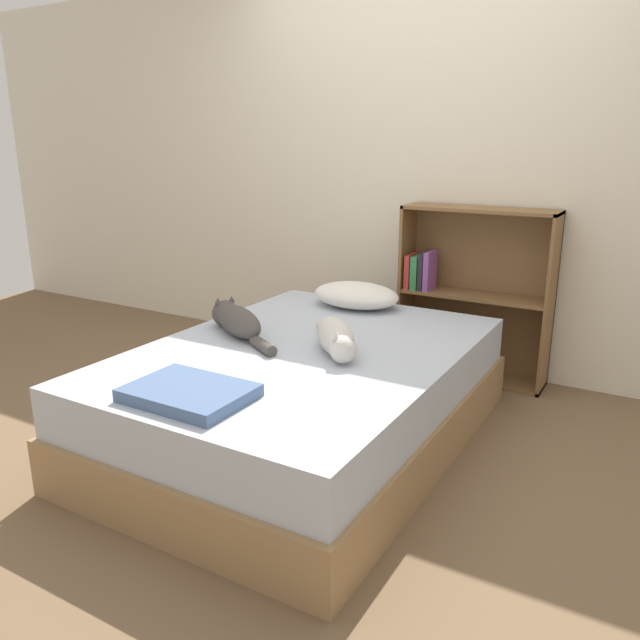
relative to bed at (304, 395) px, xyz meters
name	(u,v)px	position (x,y,z in m)	size (l,w,h in m)	color
ground_plane	(305,439)	(0.00, 0.00, -0.24)	(8.00, 8.00, 0.00)	brown
wall_back	(422,169)	(0.00, 1.42, 1.01)	(8.00, 0.06, 2.50)	silver
bed	(304,395)	(0.00, 0.00, 0.00)	(1.42, 2.00, 0.48)	#99754C
pillow	(356,295)	(-0.13, 0.79, 0.32)	(0.52, 0.36, 0.14)	white
cat_light	(336,338)	(0.17, 0.01, 0.32)	(0.44, 0.48, 0.15)	beige
cat_dark	(237,320)	(-0.41, 0.02, 0.31)	(0.57, 0.39, 0.16)	#47423D
bookshelf	(471,291)	(0.41, 1.29, 0.30)	(0.90, 0.26, 1.05)	brown
blanket_fold	(189,393)	(-0.06, -0.73, 0.27)	(0.46, 0.34, 0.05)	#4C668E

